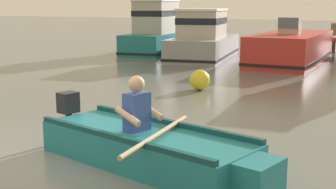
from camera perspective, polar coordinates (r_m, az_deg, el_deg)
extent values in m
plane|color=slate|center=(6.53, -16.46, -8.51)|extent=(120.00, 120.00, 0.00)
cylinder|color=brown|center=(21.96, 19.52, 6.51)|extent=(0.24, 0.24, 1.31)
cube|color=#1E727A|center=(6.36, -2.79, -6.51)|extent=(3.28, 1.83, 0.44)
cube|color=#1E727A|center=(5.38, 10.95, -10.01)|extent=(0.54, 0.68, 0.42)
cube|color=#103F43|center=(6.65, 0.21, -3.46)|extent=(2.96, 0.82, 0.08)
cube|color=#103F43|center=(5.94, -6.21, -5.30)|extent=(2.96, 0.82, 0.08)
cube|color=teal|center=(6.37, -3.47, -4.79)|extent=(0.52, 1.05, 0.06)
cylinder|color=black|center=(7.53, -11.99, -3.55)|extent=(0.12, 0.12, 0.54)
cube|color=black|center=(7.45, -12.10, -0.95)|extent=(0.30, 0.33, 0.32)
cube|color=#334C99|center=(6.33, -3.82, -2.09)|extent=(0.30, 0.38, 0.52)
sphere|color=tan|center=(6.25, -3.87, 1.30)|extent=(0.22, 0.22, 0.22)
cylinder|color=tan|center=(6.46, -2.14, -2.00)|extent=(0.43, 0.19, 0.23)
cylinder|color=tan|center=(6.15, -4.92, -2.69)|extent=(0.43, 0.19, 0.23)
cylinder|color=tan|center=(5.94, -1.35, -4.93)|extent=(0.19, 2.00, 0.06)
cube|color=#1E727A|center=(21.24, -0.95, 6.43)|extent=(2.36, 5.64, 0.88)
cube|color=black|center=(21.27, -0.95, 5.66)|extent=(2.41, 5.69, 0.10)
cube|color=#B2ADA3|center=(20.72, -1.45, 9.43)|extent=(1.61, 2.44, 1.36)
cube|color=black|center=(20.72, -1.45, 9.90)|extent=(1.64, 2.48, 0.24)
cube|color=white|center=(20.71, -1.46, 11.42)|extent=(1.69, 2.57, 0.08)
cube|color=gray|center=(18.91, 4.46, 5.79)|extent=(2.74, 5.36, 0.85)
cube|color=black|center=(18.94, 4.45, 4.96)|extent=(2.78, 5.41, 0.10)
cube|color=#B2ADA3|center=(18.40, 4.18, 8.58)|extent=(1.85, 2.36, 1.02)
cube|color=black|center=(18.40, 4.19, 8.98)|extent=(1.88, 2.40, 0.24)
cube|color=white|center=(18.39, 4.21, 10.30)|extent=(1.94, 2.48, 0.08)
cube|color=#B72D28|center=(17.76, 14.83, 5.50)|extent=(2.15, 5.57, 1.09)
cube|color=black|center=(17.80, 14.77, 4.37)|extent=(2.19, 5.61, 0.10)
cube|color=#B2ADA3|center=(17.30, 14.65, 7.91)|extent=(0.73, 0.51, 0.44)
cube|color=slate|center=(17.04, 14.48, 8.48)|extent=(0.73, 0.05, 0.36)
sphere|color=yellow|center=(11.75, 3.91, 1.79)|extent=(0.51, 0.51, 0.51)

